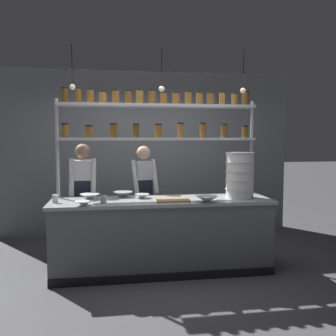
{
  "coord_description": "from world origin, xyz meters",
  "views": [
    {
      "loc": [
        -0.65,
        -4.62,
        1.69
      ],
      "look_at": [
        0.11,
        0.2,
        1.3
      ],
      "focal_mm": 40.0,
      "sensor_mm": 36.0,
      "label": 1
    }
  ],
  "objects_px": {
    "serving_cup_by_board": "(103,199)",
    "serving_cup_front": "(55,199)",
    "prep_bowl_near_left": "(90,197)",
    "prep_bowl_center_back": "(84,203)",
    "chef_left": "(83,194)",
    "chef_center": "(144,192)",
    "prep_bowl_far_left": "(123,194)",
    "prep_bowl_center_front": "(142,196)",
    "prep_bowl_near_right": "(207,199)",
    "spice_shelf_unit": "(158,123)",
    "container_stack": "(240,175)",
    "cutting_board": "(173,200)"
  },
  "relations": [
    {
      "from": "chef_left",
      "to": "prep_bowl_near_right",
      "type": "height_order",
      "value": "chef_left"
    },
    {
      "from": "spice_shelf_unit",
      "to": "chef_left",
      "type": "relative_size",
      "value": 1.65
    },
    {
      "from": "chef_left",
      "to": "serving_cup_front",
      "type": "xyz_separation_m",
      "value": [
        -0.28,
        -0.67,
        0.05
      ]
    },
    {
      "from": "chef_left",
      "to": "prep_bowl_near_left",
      "type": "xyz_separation_m",
      "value": [
        0.11,
        -0.47,
        0.03
      ]
    },
    {
      "from": "chef_center",
      "to": "serving_cup_by_board",
      "type": "xyz_separation_m",
      "value": [
        -0.57,
        -0.96,
        0.07
      ]
    },
    {
      "from": "serving_cup_front",
      "to": "chef_left",
      "type": "bearing_deg",
      "value": 67.05
    },
    {
      "from": "prep_bowl_near_right",
      "to": "serving_cup_by_board",
      "type": "distance_m",
      "value": 1.24
    },
    {
      "from": "serving_cup_front",
      "to": "prep_bowl_far_left",
      "type": "bearing_deg",
      "value": 21.45
    },
    {
      "from": "spice_shelf_unit",
      "to": "prep_bowl_near_left",
      "type": "relative_size",
      "value": 10.63
    },
    {
      "from": "chef_center",
      "to": "spice_shelf_unit",
      "type": "bearing_deg",
      "value": -83.91
    },
    {
      "from": "serving_cup_front",
      "to": "chef_center",
      "type": "bearing_deg",
      "value": 36.13
    },
    {
      "from": "prep_bowl_center_front",
      "to": "prep_bowl_center_back",
      "type": "bearing_deg",
      "value": -148.09
    },
    {
      "from": "prep_bowl_center_front",
      "to": "serving_cup_by_board",
      "type": "xyz_separation_m",
      "value": [
        -0.49,
        -0.32,
        0.02
      ]
    },
    {
      "from": "prep_bowl_far_left",
      "to": "serving_cup_front",
      "type": "distance_m",
      "value": 0.88
    },
    {
      "from": "container_stack",
      "to": "prep_bowl_center_front",
      "type": "height_order",
      "value": "container_stack"
    },
    {
      "from": "serving_cup_by_board",
      "to": "chef_left",
      "type": "bearing_deg",
      "value": 109.72
    },
    {
      "from": "prep_bowl_near_right",
      "to": "serving_cup_front",
      "type": "relative_size",
      "value": 2.76
    },
    {
      "from": "prep_bowl_center_front",
      "to": "prep_bowl_far_left",
      "type": "distance_m",
      "value": 0.28
    },
    {
      "from": "container_stack",
      "to": "prep_bowl_center_front",
      "type": "relative_size",
      "value": 3.04
    },
    {
      "from": "prep_bowl_center_back",
      "to": "prep_bowl_far_left",
      "type": "xyz_separation_m",
      "value": [
        0.47,
        0.57,
        0.01
      ]
    },
    {
      "from": "chef_center",
      "to": "cutting_board",
      "type": "relative_size",
      "value": 3.94
    },
    {
      "from": "container_stack",
      "to": "serving_cup_front",
      "type": "xyz_separation_m",
      "value": [
        -2.31,
        -0.02,
        -0.25
      ]
    },
    {
      "from": "chef_left",
      "to": "container_stack",
      "type": "bearing_deg",
      "value": -15.79
    },
    {
      "from": "serving_cup_by_board",
      "to": "serving_cup_front",
      "type": "bearing_deg",
      "value": 167.33
    },
    {
      "from": "prep_bowl_center_front",
      "to": "serving_cup_front",
      "type": "xyz_separation_m",
      "value": [
        -1.06,
        -0.19,
        0.02
      ]
    },
    {
      "from": "cutting_board",
      "to": "prep_bowl_near_left",
      "type": "xyz_separation_m",
      "value": [
        -1.01,
        0.3,
        0.02
      ]
    },
    {
      "from": "prep_bowl_center_back",
      "to": "prep_bowl_far_left",
      "type": "distance_m",
      "value": 0.74
    },
    {
      "from": "prep_bowl_center_front",
      "to": "serving_cup_front",
      "type": "relative_size",
      "value": 1.99
    },
    {
      "from": "container_stack",
      "to": "serving_cup_by_board",
      "type": "distance_m",
      "value": 1.76
    },
    {
      "from": "prep_bowl_near_left",
      "to": "prep_bowl_center_back",
      "type": "height_order",
      "value": "prep_bowl_near_left"
    },
    {
      "from": "prep_bowl_far_left",
      "to": "serving_cup_by_board",
      "type": "height_order",
      "value": "serving_cup_by_board"
    },
    {
      "from": "chef_center",
      "to": "prep_bowl_far_left",
      "type": "xyz_separation_m",
      "value": [
        -0.32,
        -0.51,
        0.06
      ]
    },
    {
      "from": "prep_bowl_near_right",
      "to": "chef_center",
      "type": "bearing_deg",
      "value": 121.76
    },
    {
      "from": "serving_cup_front",
      "to": "serving_cup_by_board",
      "type": "bearing_deg",
      "value": -12.67
    },
    {
      "from": "prep_bowl_near_right",
      "to": "prep_bowl_far_left",
      "type": "xyz_separation_m",
      "value": [
        -0.99,
        0.56,
        -0.0
      ]
    },
    {
      "from": "container_stack",
      "to": "prep_bowl_far_left",
      "type": "relative_size",
      "value": 2.3
    },
    {
      "from": "prep_bowl_near_left",
      "to": "serving_cup_by_board",
      "type": "bearing_deg",
      "value": -61.96
    },
    {
      "from": "container_stack",
      "to": "prep_bowl_center_back",
      "type": "distance_m",
      "value": 1.99
    },
    {
      "from": "chef_left",
      "to": "serving_cup_by_board",
      "type": "relative_size",
      "value": 17.38
    },
    {
      "from": "prep_bowl_center_front",
      "to": "prep_bowl_near_right",
      "type": "relative_size",
      "value": 0.72
    },
    {
      "from": "container_stack",
      "to": "serving_cup_by_board",
      "type": "xyz_separation_m",
      "value": [
        -1.73,
        -0.15,
        -0.25
      ]
    },
    {
      "from": "chef_center",
      "to": "container_stack",
      "type": "xyz_separation_m",
      "value": [
        1.17,
        -0.81,
        0.32
      ]
    },
    {
      "from": "chef_center",
      "to": "prep_bowl_center_back",
      "type": "height_order",
      "value": "chef_center"
    },
    {
      "from": "spice_shelf_unit",
      "to": "serving_cup_by_board",
      "type": "relative_size",
      "value": 28.61
    },
    {
      "from": "chef_left",
      "to": "prep_bowl_far_left",
      "type": "height_order",
      "value": "chef_left"
    },
    {
      "from": "prep_bowl_far_left",
      "to": "prep_bowl_near_right",
      "type": "bearing_deg",
      "value": -29.8
    },
    {
      "from": "serving_cup_front",
      "to": "serving_cup_by_board",
      "type": "relative_size",
      "value": 1.05
    },
    {
      "from": "prep_bowl_near_left",
      "to": "cutting_board",
      "type": "bearing_deg",
      "value": -16.45
    },
    {
      "from": "container_stack",
      "to": "prep_bowl_center_back",
      "type": "xyz_separation_m",
      "value": [
        -1.96,
        -0.27,
        -0.27
      ]
    },
    {
      "from": "chef_left",
      "to": "serving_cup_front",
      "type": "bearing_deg",
      "value": -110.9
    }
  ]
}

